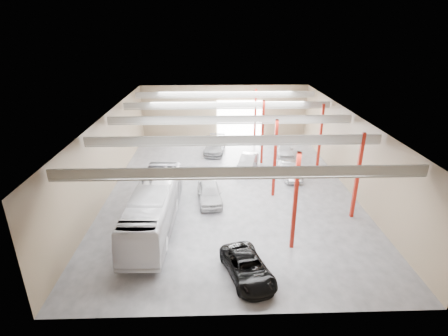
{
  "coord_description": "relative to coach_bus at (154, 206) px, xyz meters",
  "views": [
    {
      "loc": [
        -1.5,
        -30.16,
        14.26
      ],
      "look_at": [
        -0.58,
        -0.79,
        2.2
      ],
      "focal_mm": 28.0,
      "sensor_mm": 36.0,
      "label": 1
    }
  ],
  "objects": [
    {
      "name": "car_row_c",
      "position": [
        4.67,
        16.63,
        -0.88
      ],
      "size": [
        2.93,
        5.74,
        1.59
      ],
      "primitive_type": "imported",
      "rotation": [
        0.0,
        0.0,
        -0.13
      ],
      "color": "gray",
      "rests_on": "ground"
    },
    {
      "name": "car_right_far",
      "position": [
        12.73,
        15.14,
        -0.86
      ],
      "size": [
        1.99,
        4.79,
        1.62
      ],
      "primitive_type": "imported",
      "rotation": [
        0.0,
        0.0,
        -0.02
      ],
      "color": "silver",
      "rests_on": "ground"
    },
    {
      "name": "depot_shell",
      "position": [
        6.15,
        7.41,
        3.3
      ],
      "size": [
        22.12,
        32.12,
        7.06
      ],
      "color": "#4E4E53",
      "rests_on": "ground"
    },
    {
      "name": "car_row_a",
      "position": [
        4.1,
        3.93,
        -0.84
      ],
      "size": [
        2.41,
        5.02,
        1.66
      ],
      "primitive_type": "imported",
      "rotation": [
        0.0,
        0.0,
        0.1
      ],
      "color": "silver",
      "rests_on": "ground"
    },
    {
      "name": "car_row_b",
      "position": [
        8.16,
        11.43,
        -0.94
      ],
      "size": [
        2.85,
        4.73,
        1.47
      ],
      "primitive_type": "imported",
      "rotation": [
        0.0,
        0.0,
        -0.31
      ],
      "color": "#BBBBC0",
      "rests_on": "ground"
    },
    {
      "name": "car_right_near",
      "position": [
        12.17,
        8.87,
        -0.92
      ],
      "size": [
        1.72,
        4.61,
        1.5
      ],
      "primitive_type": "imported",
      "rotation": [
        0.0,
        0.0,
        0.03
      ],
      "color": "#ADADB2",
      "rests_on": "ground"
    },
    {
      "name": "coach_bus",
      "position": [
        0.0,
        0.0,
        0.0
      ],
      "size": [
        3.17,
        12.08,
        3.34
      ],
      "primitive_type": "imported",
      "rotation": [
        0.0,
        0.0,
        -0.03
      ],
      "color": "silver",
      "rests_on": "ground"
    },
    {
      "name": "black_sedan",
      "position": [
        6.47,
        -6.07,
        -0.99
      ],
      "size": [
        3.56,
        5.37,
        1.37
      ],
      "primitive_type": "imported",
      "rotation": [
        0.0,
        0.0,
        0.28
      ],
      "color": "black",
      "rests_on": "ground"
    }
  ]
}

